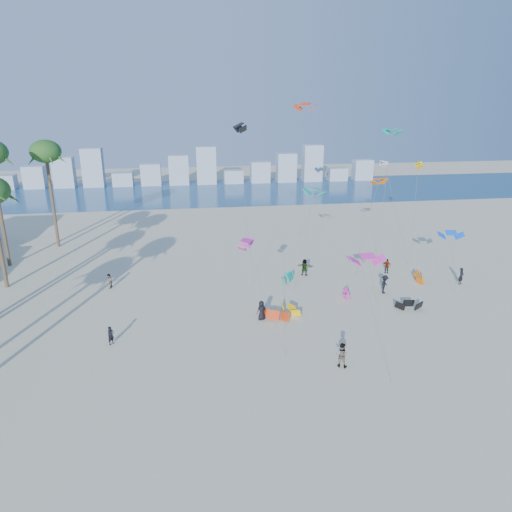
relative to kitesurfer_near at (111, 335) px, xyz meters
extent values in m
plane|color=beige|center=(9.80, -8.97, -0.78)|extent=(220.00, 220.00, 0.00)
plane|color=navy|center=(9.80, 63.03, -0.77)|extent=(220.00, 220.00, 0.00)
imported|color=black|center=(0.00, 0.00, 0.00)|extent=(0.67, 0.66, 1.56)
imported|color=gray|center=(17.21, -5.87, 0.17)|extent=(1.16, 1.08, 1.90)
imported|color=black|center=(12.63, 2.57, 0.12)|extent=(1.01, 0.81, 1.79)
imported|color=gray|center=(28.46, 12.10, 0.05)|extent=(1.02, 0.89, 1.65)
imported|color=black|center=(25.86, 6.62, 0.18)|extent=(1.33, 1.41, 1.91)
imported|color=gray|center=(19.11, 12.78, 0.16)|extent=(1.78, 1.35, 1.88)
imported|color=black|center=(34.87, 7.74, 0.13)|extent=(0.79, 0.72, 1.82)
imported|color=gray|center=(-1.85, 12.13, -0.01)|extent=(0.61, 0.77, 1.54)
cylinder|color=#595959|center=(12.35, -1.06, 3.05)|extent=(2.38, 5.58, 7.67)
cylinder|color=#595959|center=(18.40, 10.47, 4.13)|extent=(2.63, 3.04, 9.82)
cylinder|color=#595959|center=(26.01, 12.59, 4.45)|extent=(2.58, 2.05, 10.46)
cylinder|color=#595959|center=(12.57, 12.61, 7.32)|extent=(0.94, 3.03, 16.19)
cylinder|color=#595959|center=(30.77, 15.84, 5.10)|extent=(2.59, 3.52, 11.78)
cylinder|color=#595959|center=(32.92, 6.33, 2.11)|extent=(0.17, 2.63, 5.79)
cylinder|color=#595959|center=(22.26, 27.69, 8.22)|extent=(0.76, 2.42, 18.00)
cylinder|color=#595959|center=(34.11, 17.95, 4.84)|extent=(1.73, 4.11, 11.24)
cylinder|color=#595959|center=(19.78, -6.06, 3.07)|extent=(0.43, 4.97, 7.71)
cylinder|color=#595959|center=(30.30, 18.61, 6.85)|extent=(2.20, 3.76, 15.27)
cylinder|color=brown|center=(-14.56, 21.03, 5.78)|extent=(0.40, 0.40, 13.12)
cylinder|color=brown|center=(-10.67, 28.03, 5.44)|extent=(0.40, 0.40, 12.44)
ellipsoid|color=#244E1B|center=(-10.67, 28.03, 11.66)|extent=(3.80, 3.80, 2.85)
cube|color=#9EADBF|center=(-32.20, 73.03, 0.72)|extent=(4.40, 3.00, 3.00)
cube|color=#9EADBF|center=(-26.00, 73.03, 1.62)|extent=(4.40, 3.00, 4.80)
cube|color=#9EADBF|center=(-19.80, 73.03, 2.52)|extent=(4.40, 3.00, 6.60)
cube|color=#9EADBF|center=(-13.60, 73.03, 3.42)|extent=(4.40, 3.00, 8.40)
cube|color=#9EADBF|center=(-7.40, 73.03, 0.72)|extent=(4.40, 3.00, 3.00)
cube|color=#9EADBF|center=(-1.20, 73.03, 1.62)|extent=(4.40, 3.00, 4.80)
cube|color=#9EADBF|center=(5.00, 73.03, 2.52)|extent=(4.40, 3.00, 6.60)
cube|color=#9EADBF|center=(11.20, 73.03, 3.42)|extent=(4.40, 3.00, 8.40)
cube|color=#9EADBF|center=(17.40, 73.03, 0.72)|extent=(4.40, 3.00, 3.00)
cube|color=#9EADBF|center=(23.60, 73.03, 1.62)|extent=(4.40, 3.00, 4.80)
cube|color=#9EADBF|center=(29.80, 73.03, 2.52)|extent=(4.40, 3.00, 6.60)
cube|color=#9EADBF|center=(36.00, 73.03, 3.42)|extent=(4.40, 3.00, 8.40)
cube|color=#9EADBF|center=(42.20, 73.03, 0.72)|extent=(4.40, 3.00, 3.00)
cube|color=#9EADBF|center=(48.40, 73.03, 1.62)|extent=(4.40, 3.00, 4.80)
camera|label=1|loc=(6.56, -34.78, 18.06)|focal=32.90mm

